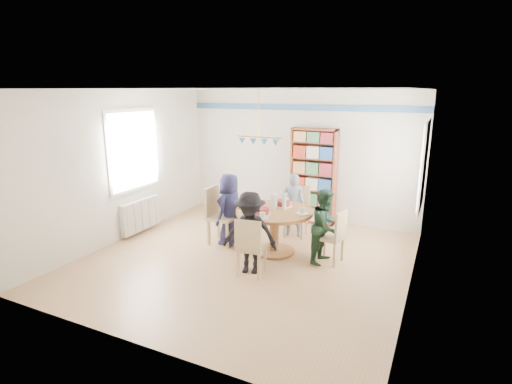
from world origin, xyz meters
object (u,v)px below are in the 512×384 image
Objects in this scene: chair_near at (250,245)px; bookshelf at (313,177)px; chair_left at (218,212)px; person_far at (293,205)px; chair_far at (297,208)px; person_left at (230,209)px; dining_table at (274,221)px; person_right at (325,226)px; chair_right at (334,234)px; person_near at (250,233)px; radiator at (141,215)px.

chair_near is 2.86m from bookshelf.
person_far reaches higher than chair_left.
person_left is at bearing -133.68° from chair_far.
person_left reaches higher than dining_table.
person_right is at bearing -66.59° from bookshelf.
bookshelf is (0.08, 0.94, 0.36)m from person_far.
person_right reaches higher than chair_left.
chair_near is (-0.01, -1.99, -0.02)m from chair_far.
chair_right is 1.36m from person_far.
dining_table is at bearing -179.13° from chair_right.
chair_near is (0.03, -0.98, -0.06)m from dining_table.
dining_table is 1.09× the size of person_right.
chair_far is at bearing 42.25° from chair_left.
person_left is at bearing 32.08° from person_far.
chair_far is 0.73× the size of person_left.
chair_near is 1.30m from person_right.
chair_left is 2.11m from chair_right.
chair_right is at bearing 45.12° from chair_near.
chair_left is 0.86× the size of person_right.
person_left reaches higher than person_near.
dining_table is 0.90m from person_far.
chair_right is at bearing -75.25° from person_right.
dining_table is at bearing 91.78° from chair_near.
chair_near is 1.88m from person_far.
chair_left is 1.96m from person_right.
dining_table is 1.08m from chair_left.
chair_left reaches higher than dining_table.
person_far is at bearing 91.00° from chair_near.
chair_left reaches higher than chair_near.
radiator is 2.78m from person_near.
radiator is 1.11× the size of chair_near.
person_right is 1.26m from person_far.
chair_right is (3.74, 0.21, 0.13)m from radiator.
person_left reaches higher than chair_left.
chair_left is 0.85× the size of person_far.
chair_near is at bearing -134.88° from chair_right.
bookshelf is at bearing -107.27° from person_far.
person_left is (-0.92, -0.97, 0.13)m from chair_far.
person_near is (-0.03, -0.86, 0.07)m from dining_table.
chair_far is 1.99m from chair_near.
chair_far is at bearing 46.80° from person_right.
person_left is at bearing 179.34° from chair_right.
person_far reaches higher than chair_right.
radiator is 1.14× the size of chair_right.
person_far is (-0.88, 0.90, 0.01)m from person_right.
bookshelf reaches higher than chair_right.
person_left is (0.20, 0.06, 0.07)m from chair_left.
dining_table is 0.67× the size of bookshelf.
chair_right is 1.38m from person_near.
radiator is at bearing 164.05° from chair_near.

